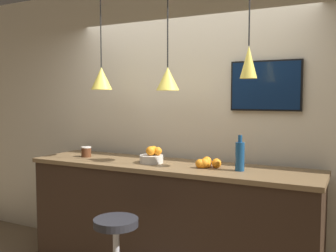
{
  "coord_description": "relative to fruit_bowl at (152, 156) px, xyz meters",
  "views": [
    {
      "loc": [
        1.54,
        -2.33,
        1.7
      ],
      "look_at": [
        0.0,
        0.71,
        1.44
      ],
      "focal_mm": 40.0,
      "sensor_mm": 36.0,
      "label": 1
    }
  ],
  "objects": [
    {
      "name": "mounted_tv",
      "position": [
        0.95,
        0.42,
        0.65
      ],
      "size": [
        0.64,
        0.04,
        0.46
      ],
      "color": "black"
    },
    {
      "name": "juice_bottle",
      "position": [
        0.84,
        -0.0,
        0.07
      ],
      "size": [
        0.08,
        0.08,
        0.3
      ],
      "color": "navy",
      "rests_on": "service_counter"
    },
    {
      "name": "pendant_lamp_middle",
      "position": [
        0.15,
        0.02,
        0.72
      ],
      "size": [
        0.21,
        0.21,
        1.04
      ],
      "color": "black"
    },
    {
      "name": "pendant_lamp_left",
      "position": [
        -0.58,
        0.02,
        0.74
      ],
      "size": [
        0.21,
        0.21,
        1.03
      ],
      "color": "black"
    },
    {
      "name": "orange_pile",
      "position": [
        0.55,
        0.02,
        -0.02
      ],
      "size": [
        0.21,
        0.2,
        0.09
      ],
      "color": "orange",
      "rests_on": "service_counter"
    },
    {
      "name": "fruit_bowl",
      "position": [
        0.0,
        0.0,
        0.0
      ],
      "size": [
        0.22,
        0.22,
        0.16
      ],
      "color": "beige",
      "rests_on": "service_counter"
    },
    {
      "name": "pendant_lamp_right",
      "position": [
        0.89,
        0.02,
        0.84
      ],
      "size": [
        0.14,
        0.14,
        0.95
      ],
      "color": "black"
    },
    {
      "name": "spread_jar",
      "position": [
        -0.78,
        -0.0,
        -0.01
      ],
      "size": [
        0.1,
        0.1,
        0.1
      ],
      "color": "#562D19",
      "rests_on": "service_counter"
    },
    {
      "name": "back_wall",
      "position": [
        0.15,
        0.47,
        0.3
      ],
      "size": [
        8.0,
        0.06,
        2.9
      ],
      "color": "beige",
      "rests_on": "ground_plane"
    },
    {
      "name": "service_counter",
      "position": [
        0.15,
        0.02,
        -0.61
      ],
      "size": [
        2.73,
        0.67,
        1.09
      ],
      "color": "black",
      "rests_on": "ground_plane"
    }
  ]
}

